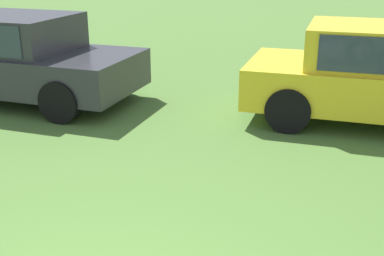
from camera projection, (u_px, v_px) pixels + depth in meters
car_charcoal at (8, 52)px, 8.39m from camera, size 4.56×2.47×1.43m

